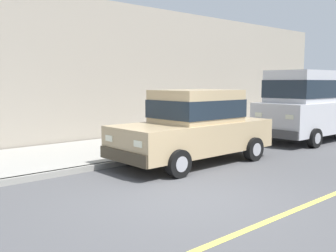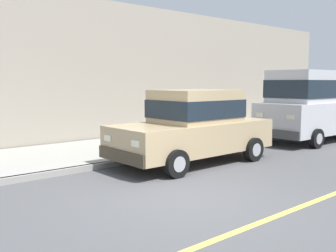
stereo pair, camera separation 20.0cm
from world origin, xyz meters
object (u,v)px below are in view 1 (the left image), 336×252
at_px(car_tan_sedan, 195,126).
at_px(dog_tan, 136,133).
at_px(car_silver_van, 313,102).
at_px(fire_hydrant, 253,127).

height_order(car_tan_sedan, dog_tan, car_tan_sedan).
bearing_deg(car_silver_van, dog_tan, -120.97).
xyz_separation_m(car_silver_van, dog_tan, (-3.32, -5.53, -0.97)).
bearing_deg(car_silver_van, car_tan_sedan, -90.42).
bearing_deg(dog_tan, car_tan_sedan, -9.13).
relative_size(car_tan_sedan, fire_hydrant, 6.36).
bearing_deg(car_silver_van, fire_hydrant, -134.19).
distance_m(car_tan_sedan, car_silver_van, 6.07).
bearing_deg(car_tan_sedan, fire_hydrant, 107.72).
distance_m(car_tan_sedan, fire_hydrant, 4.78).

